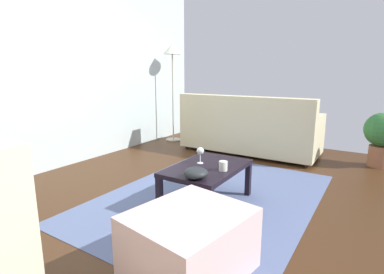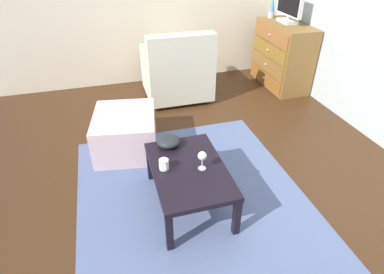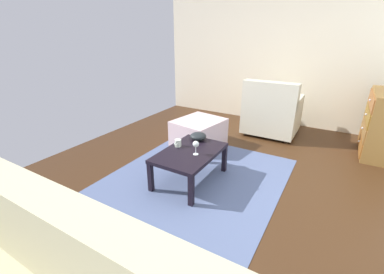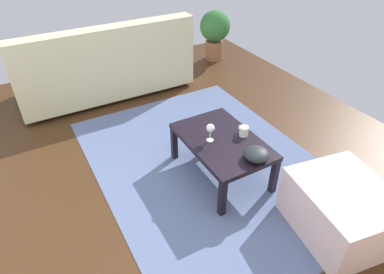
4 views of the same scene
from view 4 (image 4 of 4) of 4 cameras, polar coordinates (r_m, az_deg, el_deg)
The scene contains 9 objects.
ground_plane at distance 2.90m, azimuth 1.29°, elevation -8.67°, with size 5.86×4.49×0.05m, color #3D2513.
area_rug at distance 3.08m, azimuth 2.63°, elevation -4.73°, with size 2.60×1.90×0.01m, color slate.
coffee_table at distance 2.80m, azimuth 5.16°, elevation -1.17°, with size 0.86×0.56×0.38m.
wine_glass at distance 2.69m, azimuth 3.18°, elevation 1.44°, with size 0.07×0.07×0.16m.
mug at distance 2.82m, azimuth 8.84°, elevation 1.03°, with size 0.11×0.08×0.08m.
bowl_decorative at distance 2.58m, azimuth 11.00°, elevation -2.89°, with size 0.20×0.20×0.09m, color black.
couch_large at distance 4.24m, azimuth -14.70°, elevation 11.55°, with size 0.85×2.05×0.90m.
ottoman at distance 2.64m, azimuth 24.27°, elevation -11.32°, with size 0.70×0.60×0.40m, color beige.
potted_plant at distance 5.10m, azimuth 3.94°, elevation 17.75°, with size 0.44×0.44×0.72m.
Camera 4 is at (-1.77, 1.07, 2.00)m, focal length 31.11 mm.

